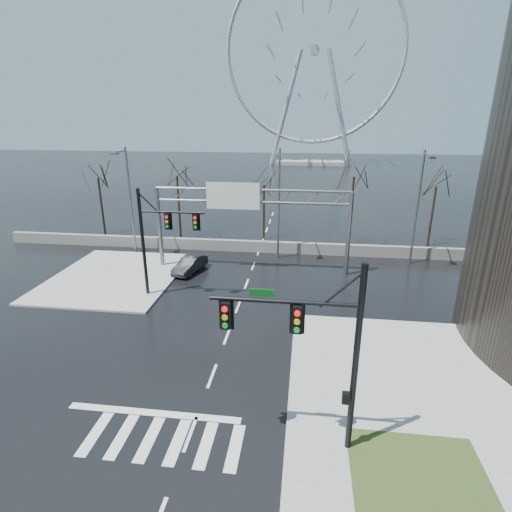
% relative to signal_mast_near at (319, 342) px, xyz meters
% --- Properties ---
extents(ground, '(260.00, 260.00, 0.00)m').
position_rel_signal_mast_near_xyz_m(ground, '(-5.14, 4.04, -4.87)').
color(ground, black).
rests_on(ground, ground).
extents(sidewalk_right_ext, '(12.00, 10.00, 0.15)m').
position_rel_signal_mast_near_xyz_m(sidewalk_right_ext, '(4.86, 6.04, -4.80)').
color(sidewalk_right_ext, gray).
rests_on(sidewalk_right_ext, ground).
extents(sidewalk_far, '(10.00, 12.00, 0.15)m').
position_rel_signal_mast_near_xyz_m(sidewalk_far, '(-16.14, 16.04, -4.80)').
color(sidewalk_far, gray).
rests_on(sidewalk_far, ground).
extents(grass_strip, '(5.00, 4.00, 0.02)m').
position_rel_signal_mast_near_xyz_m(grass_strip, '(3.86, -0.96, -4.72)').
color(grass_strip, '#273918').
rests_on(grass_strip, sidewalk_near).
extents(barrier_wall, '(52.00, 0.50, 1.10)m').
position_rel_signal_mast_near_xyz_m(barrier_wall, '(-5.14, 24.04, -4.32)').
color(barrier_wall, slate).
rests_on(barrier_wall, ground).
extents(signal_mast_near, '(5.52, 0.41, 8.00)m').
position_rel_signal_mast_near_xyz_m(signal_mast_near, '(0.00, 0.00, 0.00)').
color(signal_mast_near, black).
rests_on(signal_mast_near, ground).
extents(signal_mast_far, '(4.72, 0.41, 8.00)m').
position_rel_signal_mast_near_xyz_m(signal_mast_far, '(-11.01, 13.00, -0.04)').
color(signal_mast_far, black).
rests_on(signal_mast_far, ground).
extents(sign_gantry, '(16.36, 0.40, 7.60)m').
position_rel_signal_mast_near_xyz_m(sign_gantry, '(-5.52, 19.00, 0.31)').
color(sign_gantry, slate).
rests_on(sign_gantry, ground).
extents(streetlight_left, '(0.50, 2.55, 10.00)m').
position_rel_signal_mast_near_xyz_m(streetlight_left, '(-17.14, 22.20, 1.01)').
color(streetlight_left, slate).
rests_on(streetlight_left, ground).
extents(streetlight_mid, '(0.50, 2.55, 10.00)m').
position_rel_signal_mast_near_xyz_m(streetlight_mid, '(-3.14, 22.20, 1.01)').
color(streetlight_mid, slate).
rests_on(streetlight_mid, ground).
extents(streetlight_right, '(0.50, 2.55, 10.00)m').
position_rel_signal_mast_near_xyz_m(streetlight_right, '(8.86, 22.20, 1.01)').
color(streetlight_right, slate).
rests_on(streetlight_right, ground).
extents(tree_far_left, '(3.50, 3.50, 7.00)m').
position_rel_signal_mast_near_xyz_m(tree_far_left, '(-23.14, 28.04, 0.70)').
color(tree_far_left, black).
rests_on(tree_far_left, ground).
extents(tree_left, '(3.75, 3.75, 7.50)m').
position_rel_signal_mast_near_xyz_m(tree_left, '(-14.14, 27.54, 1.10)').
color(tree_left, black).
rests_on(tree_left, ground).
extents(tree_center, '(3.25, 3.25, 6.50)m').
position_rel_signal_mast_near_xyz_m(tree_center, '(-5.14, 28.54, 0.30)').
color(tree_center, black).
rests_on(tree_center, ground).
extents(tree_right, '(3.90, 3.90, 7.80)m').
position_rel_signal_mast_near_xyz_m(tree_right, '(3.86, 27.54, 1.34)').
color(tree_right, black).
rests_on(tree_right, ground).
extents(tree_far_right, '(3.40, 3.40, 6.80)m').
position_rel_signal_mast_near_xyz_m(tree_far_right, '(11.86, 28.04, 0.54)').
color(tree_far_right, black).
rests_on(tree_far_right, ground).
extents(ferris_wheel, '(45.00, 6.00, 50.91)m').
position_rel_signal_mast_near_xyz_m(ferris_wheel, '(-0.14, 99.04, 21.26)').
color(ferris_wheel, gray).
rests_on(ferris_wheel, ground).
extents(car, '(2.35, 4.23, 1.32)m').
position_rel_signal_mast_near_xyz_m(car, '(-10.32, 18.02, -4.21)').
color(car, black).
rests_on(car, ground).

